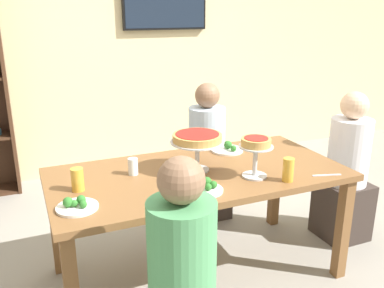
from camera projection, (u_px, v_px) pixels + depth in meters
The scene contains 16 objects.
ground_plane at pixel (198, 273), 2.83m from camera, with size 12.00×12.00×0.00m, color gray.
rear_partition at pixel (113, 40), 4.32m from camera, with size 8.00×0.12×2.80m, color beige.
dining_table at pixel (198, 184), 2.63m from camera, with size 1.83×0.90×0.74m.
television at pixel (165, 3), 4.34m from camera, with size 0.91×0.05×0.54m.
diner_head_east at pixel (346, 178), 3.15m from camera, with size 0.34×0.34×1.15m.
diner_far_right at pixel (207, 161), 3.49m from camera, with size 0.34×0.34×1.15m.
deep_dish_pizza_stand at pixel (197, 140), 2.56m from camera, with size 0.33×0.33×0.24m.
personal_pizza_stand at pixel (256, 148), 2.46m from camera, with size 0.21×0.21×0.25m.
salad_plate_near_diner at pixel (77, 205), 2.11m from camera, with size 0.21×0.21×0.07m.
salad_plate_far_diner at pixel (205, 188), 2.31m from camera, with size 0.21×0.21×0.07m.
salad_plate_spare at pixel (228, 149), 2.97m from camera, with size 0.23×0.23×0.07m.
beer_glass_amber_tall at pixel (288, 170), 2.44m from camera, with size 0.07×0.07×0.14m, color gold.
beer_glass_amber_short at pixel (77, 179), 2.31m from camera, with size 0.07×0.07×0.13m, color gold.
water_glass_clear_near at pixel (133, 166), 2.54m from camera, with size 0.06×0.06×0.10m, color white.
cutlery_fork_near at pixel (253, 143), 3.14m from camera, with size 0.18×0.02×0.01m, color silver.
cutlery_knife_near at pixel (327, 175), 2.54m from camera, with size 0.18×0.02×0.01m, color silver.
Camera 1 is at (-0.99, -2.21, 1.71)m, focal length 39.02 mm.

